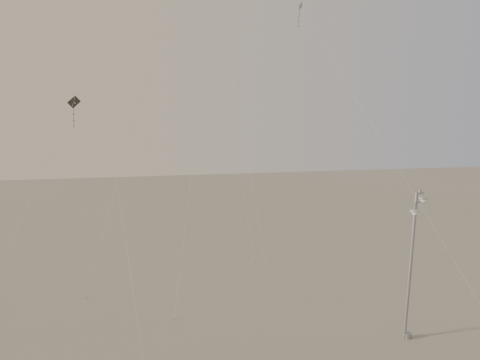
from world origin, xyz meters
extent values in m
plane|color=gray|center=(0.00, 0.00, 0.00)|extent=(160.00, 160.00, 0.00)
cylinder|color=#92959A|center=(7.39, -0.91, 0.15)|extent=(0.44, 0.44, 0.30)
cylinder|color=#92959A|center=(7.39, -0.91, 4.08)|extent=(0.59, 0.18, 8.15)
cylinder|color=#92959A|center=(7.80, -0.91, 8.20)|extent=(0.14, 0.14, 0.18)
cylinder|color=#92959A|center=(8.00, -0.76, 8.05)|extent=(0.44, 0.36, 0.07)
cylinder|color=#92959A|center=(8.20, -0.61, 7.90)|extent=(0.06, 0.06, 0.30)
ellipsoid|color=beige|center=(8.20, -0.61, 7.75)|extent=(0.52, 0.52, 0.18)
cylinder|color=#92959A|center=(7.54, -1.07, 7.60)|extent=(0.54, 0.38, 0.07)
cylinder|color=#92959A|center=(7.29, -1.23, 7.40)|extent=(0.06, 0.06, 0.40)
ellipsoid|color=beige|center=(7.29, -1.23, 7.20)|extent=(0.52, 0.52, 0.18)
cylinder|color=beige|center=(-2.53, 6.82, 14.36)|extent=(4.47, 3.85, 28.63)
cylinder|color=#92959A|center=(-4.75, 4.90, 0.05)|extent=(0.06, 0.06, 0.10)
cylinder|color=beige|center=(0.62, 15.07, 18.88)|extent=(4.97, 8.44, 37.67)
cylinder|color=#92959A|center=(3.10, 10.86, 0.05)|extent=(0.06, 0.06, 0.10)
cylinder|color=beige|center=(-8.11, 0.66, 9.92)|extent=(2.23, 8.71, 19.74)
cube|color=#2E2A26|center=(6.01, 12.69, 20.24)|extent=(0.29, 0.76, 0.71)
cylinder|color=#2E2A26|center=(5.87, 12.64, 19.32)|extent=(0.19, 0.09, 1.20)
cylinder|color=beige|center=(9.89, 6.61, 10.15)|extent=(7.77, 12.17, 20.20)
cylinder|color=beige|center=(1.09, 17.10, 14.80)|extent=(4.70, 2.89, 29.51)
cylinder|color=#92959A|center=(3.43, 15.66, 0.05)|extent=(0.06, 0.06, 0.10)
cube|color=#2E2A26|center=(-10.07, 5.53, 12.96)|extent=(0.75, 0.19, 0.72)
cylinder|color=#2E2A26|center=(-10.12, 5.67, 12.08)|extent=(0.08, 0.18, 1.13)
cylinder|color=beige|center=(-13.05, 4.88, 6.51)|extent=(5.99, 1.31, 12.92)
cylinder|color=beige|center=(-6.04, 13.32, 13.46)|extent=(7.82, 6.49, 26.83)
cylinder|color=#92959A|center=(-9.94, 10.08, 0.05)|extent=(0.06, 0.06, 0.10)
camera|label=1|loc=(-8.67, -25.86, 12.34)|focal=40.00mm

